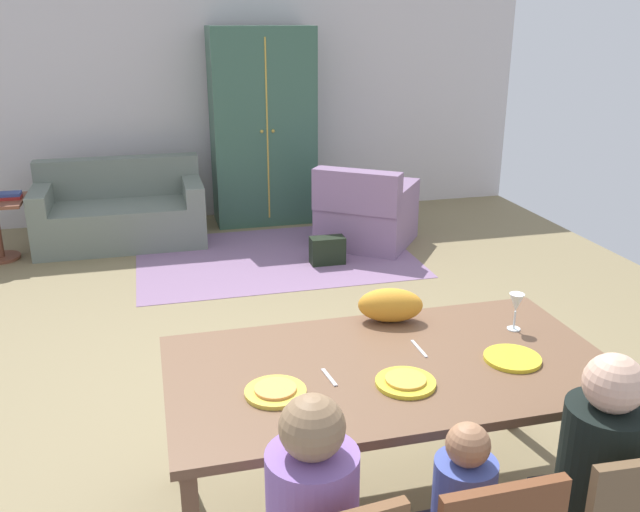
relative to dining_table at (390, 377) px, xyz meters
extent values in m
cube|color=olive|center=(-0.02, 1.88, -0.71)|extent=(6.86, 6.70, 0.02)
cube|color=silver|center=(-0.02, 5.28, 0.65)|extent=(6.86, 0.10, 2.70)
cube|color=brown|center=(0.00, 0.00, 0.04)|extent=(1.94, 1.04, 0.04)
cube|color=brown|center=(0.91, -0.46, -0.34)|extent=(0.06, 0.06, 0.72)
cube|color=brown|center=(-0.91, 0.46, -0.34)|extent=(0.06, 0.06, 0.72)
cube|color=brown|center=(0.91, 0.46, -0.34)|extent=(0.06, 0.06, 0.72)
cylinder|color=yellow|center=(-0.53, -0.12, 0.07)|extent=(0.25, 0.25, 0.02)
cylinder|color=#E39549|center=(-0.53, -0.12, 0.09)|extent=(0.17, 0.17, 0.01)
cylinder|color=yellow|center=(0.00, -0.18, 0.07)|extent=(0.25, 0.25, 0.02)
cylinder|color=gold|center=(0.00, -0.18, 0.09)|extent=(0.17, 0.17, 0.01)
cylinder|color=yellow|center=(0.53, -0.10, 0.07)|extent=(0.25, 0.25, 0.02)
cylinder|color=silver|center=(0.70, 0.18, 0.07)|extent=(0.06, 0.06, 0.01)
cylinder|color=silver|center=(0.70, 0.18, 0.11)|extent=(0.01, 0.01, 0.09)
cone|color=silver|center=(0.70, 0.18, 0.20)|extent=(0.07, 0.07, 0.09)
cube|color=silver|center=(-0.29, -0.05, 0.07)|extent=(0.03, 0.15, 0.01)
cube|color=silver|center=(0.17, 0.10, 0.07)|extent=(0.02, 0.17, 0.01)
sphere|color=#957452|center=(-0.53, -0.74, 0.31)|extent=(0.21, 0.21, 0.21)
cylinder|color=#4556AC|center=(0.00, -0.74, -0.08)|extent=(0.22, 0.22, 0.33)
sphere|color=#A97652|center=(0.00, -0.74, 0.15)|extent=(0.15, 0.15, 0.15)
cylinder|color=black|center=(0.53, -0.74, -0.02)|extent=(0.30, 0.30, 0.46)
sphere|color=beige|center=(0.53, -0.74, 0.31)|extent=(0.21, 0.21, 0.21)
ellipsoid|color=orange|center=(0.15, 0.42, 0.15)|extent=(0.35, 0.24, 0.17)
cube|color=gray|center=(0.16, 3.60, -0.69)|extent=(2.60, 1.80, 0.01)
cube|color=slate|center=(-1.26, 4.40, -0.49)|extent=(1.64, 0.84, 0.42)
cube|color=slate|center=(-1.26, 4.74, -0.08)|extent=(1.64, 0.20, 0.40)
cube|color=slate|center=(-1.99, 4.40, -0.18)|extent=(0.18, 0.84, 0.20)
cube|color=slate|center=(-0.53, 4.40, -0.18)|extent=(0.18, 0.84, 0.20)
cube|color=gray|center=(1.15, 3.80, -0.49)|extent=(1.18, 1.18, 0.42)
cube|color=gray|center=(0.95, 3.53, -0.08)|extent=(0.80, 0.67, 0.40)
cube|color=gray|center=(1.42, 3.61, -0.18)|extent=(0.64, 0.78, 0.20)
cube|color=gray|center=(0.88, 4.00, -0.18)|extent=(0.64, 0.78, 0.20)
cube|color=#365C49|center=(0.29, 4.89, 0.35)|extent=(1.10, 0.56, 2.10)
cube|color=gold|center=(0.29, 4.61, 0.35)|extent=(0.02, 0.01, 1.89)
sphere|color=gold|center=(0.23, 4.60, 0.35)|extent=(0.04, 0.04, 0.04)
sphere|color=gold|center=(0.35, 4.60, 0.35)|extent=(0.04, 0.04, 0.04)
cylinder|color=brown|center=(-2.39, 4.20, -0.68)|extent=(0.36, 0.36, 0.03)
cube|color=maroon|center=(-2.24, 4.22, -0.10)|extent=(0.22, 0.16, 0.03)
cube|color=#334381|center=(-2.24, 4.23, -0.07)|extent=(0.22, 0.16, 0.03)
cube|color=black|center=(0.60, 3.30, -0.57)|extent=(0.32, 0.16, 0.26)
camera|label=1|loc=(-0.95, -2.48, 1.49)|focal=38.16mm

